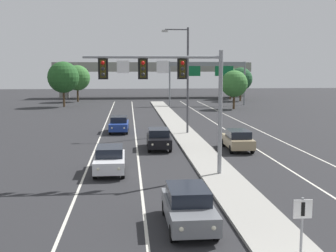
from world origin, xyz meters
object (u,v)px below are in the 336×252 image
car_oncoming_grey (188,206)px  car_oncoming_white (110,159)px  tree_far_left_b (63,77)px  car_receding_tan (238,140)px  median_sign_post (302,222)px  street_lamp_median (185,74)px  tree_far_right_b (241,79)px  car_oncoming_blue (119,124)px  overhead_signal_mast (172,82)px  tree_far_right_c (234,84)px  highway_sign_gantry (208,69)px  tree_far_right_a (231,79)px  tree_far_left_a (77,78)px  car_oncoming_black (159,138)px

car_oncoming_grey → car_oncoming_white: same height
car_oncoming_grey → tree_far_left_b: size_ratio=0.60×
car_oncoming_grey → car_receding_tan: 17.45m
median_sign_post → street_lamp_median: bearing=89.8°
street_lamp_median → tree_far_right_b: 46.16m
tree_far_left_b → car_oncoming_white: bearing=-78.8°
car_oncoming_grey → car_oncoming_blue: bearing=97.0°
overhead_signal_mast → street_lamp_median: street_lamp_median is taller
street_lamp_median → car_oncoming_white: street_lamp_median is taller
tree_far_right_b → car_oncoming_grey: bearing=-106.0°
tree_far_right_c → car_oncoming_white: bearing=-113.1°
highway_sign_gantry → tree_far_right_a: size_ratio=2.08×
median_sign_post → tree_far_left_b: tree_far_left_b is taller
car_oncoming_blue → highway_sign_gantry: 34.95m
overhead_signal_mast → tree_far_right_b: (19.38, 59.94, -1.24)m
car_oncoming_grey → tree_far_left_a: 69.95m
tree_far_right_a → tree_far_left_b: bearing=-153.9°
car_receding_tan → tree_far_right_b: 53.64m
median_sign_post → car_oncoming_white: bearing=115.1°
overhead_signal_mast → car_oncoming_blue: 19.61m
car_oncoming_blue → highway_sign_gantry: size_ratio=0.34×
median_sign_post → street_lamp_median: size_ratio=0.22×
tree_far_right_b → tree_far_left_a: bearing=178.8°
street_lamp_median → car_oncoming_blue: size_ratio=2.22×
car_oncoming_blue → tree_far_right_c: (17.45, 24.17, 3.13)m
median_sign_post → car_oncoming_grey: bearing=125.2°
overhead_signal_mast → car_oncoming_white: overhead_signal_mast is taller
median_sign_post → car_oncoming_blue: 31.81m
car_receding_tan → tree_far_right_b: (13.44, 51.81, 3.46)m
car_oncoming_blue → tree_far_right_a: size_ratio=0.71×
car_oncoming_grey → tree_far_left_a: (-12.01, 68.81, 3.74)m
car_oncoming_white → highway_sign_gantry: highway_sign_gantry is taller
tree_far_right_b → highway_sign_gantry: bearing=-130.2°
highway_sign_gantry → tree_far_right_c: (2.95, -7.18, -2.21)m
tree_far_right_c → tree_far_right_b: bearing=72.4°
car_oncoming_grey → tree_far_right_b: 71.00m
car_oncoming_blue → tree_far_right_c: tree_far_right_c is taller
median_sign_post → car_oncoming_white: median_sign_post is taller
car_oncoming_blue → tree_far_left_a: (-8.70, 41.87, 3.74)m
car_oncoming_black → car_receding_tan: same height
median_sign_post → street_lamp_median: 29.60m
median_sign_post → tree_far_right_b: (16.55, 72.40, 2.69)m
median_sign_post → street_lamp_median: street_lamp_median is taller
highway_sign_gantry → tree_far_right_a: 16.77m
car_oncoming_blue → street_lamp_median: bearing=-16.3°
median_sign_post → tree_far_left_a: size_ratio=0.31×
street_lamp_median → tree_far_left_a: 46.30m
car_oncoming_white → highway_sign_gantry: (14.71, 48.63, 5.34)m
car_oncoming_white → tree_far_left_b: bearing=101.2°
car_oncoming_white → highway_sign_gantry: bearing=73.2°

